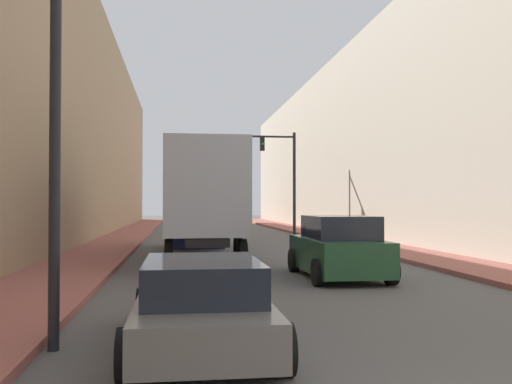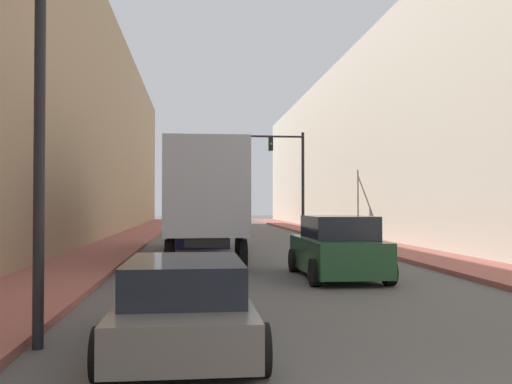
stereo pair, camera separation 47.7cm
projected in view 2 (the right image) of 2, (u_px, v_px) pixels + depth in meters
sidewalk_right at (342, 237)px, 33.98m from camera, size 2.68×80.00×0.15m
sidewalk_left at (130, 239)px, 32.65m from camera, size 2.68×80.00×0.15m
building_right at (411, 137)px, 34.57m from camera, size 6.00×80.00×12.23m
building_left at (52, 117)px, 32.33m from camera, size 6.00×80.00×14.01m
semi_truck at (204, 199)px, 22.32m from camera, size 2.54×12.55×4.08m
sedan_car at (185, 304)px, 8.32m from camera, size 2.08×4.48×1.28m
suv_car at (337, 249)px, 15.96m from camera, size 2.17×4.41×1.74m
traffic_signal_gantry at (281, 164)px, 38.23m from camera, size 6.68×0.35×6.91m
street_lamp at (40, 10)px, 8.24m from camera, size 0.44×0.44×7.76m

